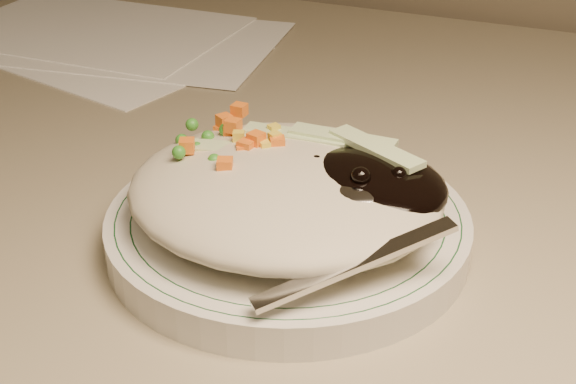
% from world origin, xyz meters
% --- Properties ---
extents(desk, '(1.40, 0.70, 0.74)m').
position_xyz_m(desk, '(0.00, 1.38, 0.54)').
color(desk, gray).
rests_on(desk, ground).
extents(plate, '(0.23, 0.23, 0.02)m').
position_xyz_m(plate, '(-0.06, 1.21, 0.75)').
color(plate, silver).
rests_on(plate, desk).
extents(plate_rim, '(0.21, 0.21, 0.00)m').
position_xyz_m(plate_rim, '(-0.06, 1.21, 0.76)').
color(plate_rim, '#144723').
rests_on(plate_rim, plate).
extents(meal, '(0.21, 0.19, 0.05)m').
position_xyz_m(meal, '(-0.05, 1.21, 0.78)').
color(meal, '#BCB398').
rests_on(meal, plate).
extents(papers, '(0.38, 0.29, 0.00)m').
position_xyz_m(papers, '(-0.40, 1.51, 0.74)').
color(papers, white).
rests_on(papers, desk).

